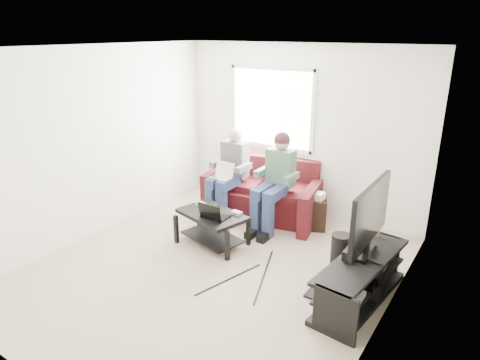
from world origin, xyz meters
name	(u,v)px	position (x,y,z in m)	size (l,w,h in m)	color
floor	(214,268)	(0.00, 0.00, 0.00)	(4.50, 4.50, 0.00)	#B4A18C
ceiling	(208,48)	(0.00, 0.00, 2.60)	(4.50, 4.50, 0.00)	white
wall_back	(300,131)	(0.00, 2.25, 1.30)	(4.50, 4.50, 0.00)	white
wall_front	(21,248)	(0.00, -2.25, 1.30)	(4.50, 4.50, 0.00)	white
wall_left	(95,143)	(-2.00, 0.00, 1.30)	(4.50, 4.50, 0.00)	white
wall_right	(391,206)	(2.00, 0.00, 1.30)	(4.50, 4.50, 0.00)	white
window	(271,108)	(-0.50, 2.23, 1.60)	(1.48, 0.04, 1.28)	white
sofa	(262,194)	(-0.37, 1.77, 0.32)	(2.01, 1.15, 0.87)	#491215
person_left	(229,170)	(-0.77, 1.44, 0.75)	(0.40, 0.70, 1.36)	navy
person_right	(276,175)	(0.03, 1.46, 0.81)	(0.40, 0.71, 1.41)	navy
laptop_silver	(222,174)	(-0.77, 1.24, 0.73)	(0.32, 0.22, 0.24)	silver
coffee_table	(212,221)	(-0.40, 0.51, 0.34)	(1.02, 0.76, 0.46)	black
laptop_black	(215,209)	(-0.28, 0.43, 0.58)	(0.34, 0.24, 0.24)	black
controller_a	(201,204)	(-0.68, 0.63, 0.48)	(0.14, 0.09, 0.04)	silver
controller_b	(214,206)	(-0.50, 0.69, 0.48)	(0.14, 0.09, 0.04)	black
controller_c	(237,213)	(-0.10, 0.66, 0.48)	(0.14, 0.09, 0.04)	gray
tv_stand	(360,282)	(1.70, 0.36, 0.22)	(0.60, 1.54, 0.50)	black
tv	(370,216)	(1.70, 0.46, 0.96)	(0.12, 1.10, 0.81)	black
soundbar	(355,248)	(1.58, 0.46, 0.55)	(0.12, 0.50, 0.10)	black
drink_cup	(377,231)	(1.65, 0.99, 0.56)	(0.08, 0.08, 0.12)	#B0844B
console_white	(348,294)	(1.70, -0.04, 0.29)	(0.30, 0.22, 0.06)	silver
console_grey	(370,263)	(1.70, 0.66, 0.30)	(0.34, 0.26, 0.08)	gray
console_black	(359,278)	(1.70, 0.31, 0.30)	(0.38, 0.30, 0.07)	black
subwoofer	(340,255)	(1.33, 0.73, 0.26)	(0.23, 0.23, 0.52)	black
keyboard_floor	(317,289)	(1.24, 0.28, 0.01)	(0.14, 0.41, 0.02)	black
end_table	(315,212)	(0.56, 1.74, 0.25)	(0.31, 0.31, 0.56)	black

